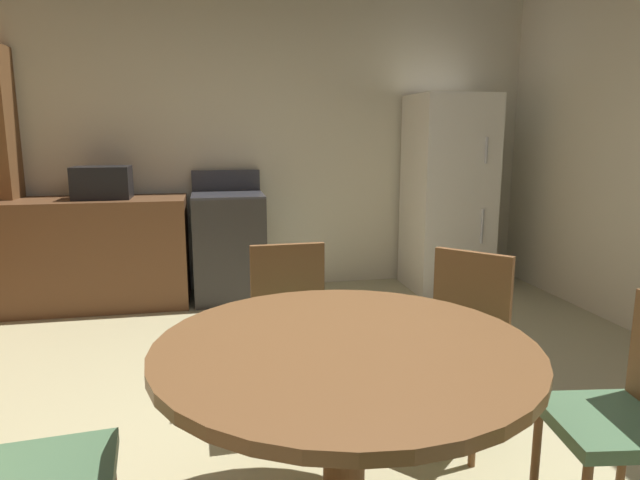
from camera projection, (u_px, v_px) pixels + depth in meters
name	position (u px, v px, depth m)	size (l,w,h in m)	color
ground_plane	(322.00, 463.00, 2.42)	(14.00, 14.00, 0.00)	tan
wall_back	(257.00, 141.00, 5.04)	(5.41, 0.12, 2.70)	beige
kitchen_counter	(77.00, 254.00, 4.53)	(1.77, 0.60, 0.90)	brown
oven_range	(229.00, 246.00, 4.77)	(0.60, 0.60, 1.10)	#2D2B28
refrigerator	(447.00, 194.00, 5.02)	(0.68, 0.68, 1.76)	silver
microwave	(102.00, 183.00, 4.46)	(0.44, 0.32, 0.26)	black
dining_table	(345.00, 388.00, 1.80)	(1.24, 1.24, 0.76)	brown
chair_northeast	(461.00, 333.00, 2.59)	(0.57, 0.57, 0.87)	brown
chair_north	(292.00, 321.00, 2.76)	(0.41, 0.41, 0.87)	brown
chair_west	(13.00, 469.00, 1.54)	(0.44, 0.44, 0.87)	brown
chair_east	(632.00, 409.00, 1.87)	(0.45, 0.45, 0.87)	brown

